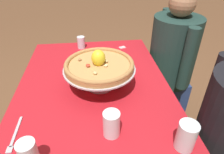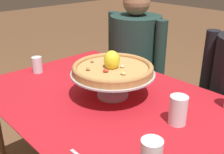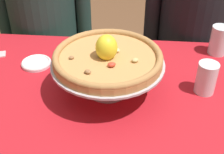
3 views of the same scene
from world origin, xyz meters
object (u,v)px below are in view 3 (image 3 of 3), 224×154
object	(u,v)px
pizza_stand	(108,69)
pizza	(108,57)
diner_right	(190,44)
water_glass_side_right	(206,80)
water_glass_back_right	(219,42)
diner_left	(47,40)
sugar_packet	(1,54)
side_plate	(36,63)

from	to	relation	value
pizza_stand	pizza	distance (m)	0.05
diner_right	water_glass_side_right	bearing A→B (deg)	-93.66
water_glass_back_right	diner_left	size ratio (longest dim) A/B	0.11
pizza	water_glass_side_right	size ratio (longest dim) A/B	3.17
pizza_stand	diner_left	world-z (taller)	diner_left
water_glass_back_right	pizza	bearing A→B (deg)	-145.48
pizza	sugar_packet	world-z (taller)	pizza
sugar_packet	pizza	bearing A→B (deg)	-23.11
water_glass_side_right	sugar_packet	size ratio (longest dim) A/B	2.46
water_glass_back_right	diner_right	world-z (taller)	diner_right
side_plate	diner_right	world-z (taller)	diner_right
water_glass_side_right	side_plate	xyz separation A→B (m)	(-0.68, 0.12, -0.04)
side_plate	diner_right	xyz separation A→B (m)	(0.72, 0.47, -0.13)
water_glass_back_right	side_plate	distance (m)	0.81
pizza	sugar_packet	size ratio (longest dim) A/B	7.78
water_glass_side_right	sugar_packet	bearing A→B (deg)	167.75
water_glass_side_right	sugar_packet	xyz separation A→B (m)	(-0.87, 0.19, -0.05)
pizza_stand	diner_left	xyz separation A→B (m)	(-0.42, 0.62, -0.23)
diner_left	diner_right	world-z (taller)	diner_right
pizza_stand	diner_left	size ratio (longest dim) A/B	0.35
pizza	side_plate	distance (m)	0.38
water_glass_back_right	diner_left	xyz separation A→B (m)	(-0.88, 0.30, -0.19)
pizza_stand	water_glass_back_right	xyz separation A→B (m)	(0.46, 0.32, -0.04)
side_plate	sugar_packet	bearing A→B (deg)	160.22
water_glass_side_right	side_plate	size ratio (longest dim) A/B	0.98
sugar_packet	water_glass_side_right	bearing A→B (deg)	-12.25
pizza	diner_right	size ratio (longest dim) A/B	0.33
sugar_packet	diner_right	xyz separation A→B (m)	(0.90, 0.40, -0.13)
water_glass_side_right	diner_right	distance (m)	0.62
sugar_packet	diner_right	world-z (taller)	diner_right
pizza_stand	side_plate	size ratio (longest dim) A/B	3.25
side_plate	diner_left	xyz separation A→B (m)	(-0.10, 0.47, -0.15)
side_plate	diner_left	size ratio (longest dim) A/B	0.11
side_plate	diner_right	distance (m)	0.87
side_plate	sugar_packet	size ratio (longest dim) A/B	2.51
pizza	water_glass_side_right	world-z (taller)	pizza
pizza	water_glass_side_right	xyz separation A→B (m)	(0.36, 0.03, -0.10)
pizza_stand	water_glass_side_right	xyz separation A→B (m)	(0.36, 0.03, -0.05)
diner_left	pizza	bearing A→B (deg)	-55.75
pizza_stand	diner_right	distance (m)	0.77
water_glass_back_right	sugar_packet	world-z (taller)	water_glass_back_right
side_plate	pizza	bearing A→B (deg)	-24.91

